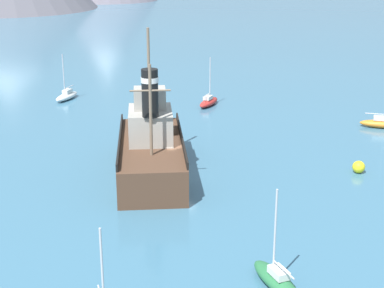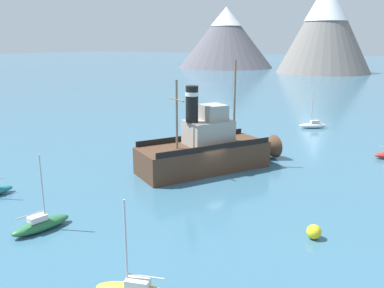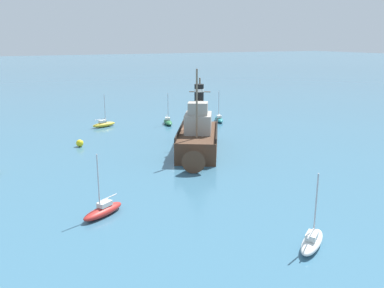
% 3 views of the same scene
% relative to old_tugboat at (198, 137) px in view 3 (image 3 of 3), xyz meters
% --- Properties ---
extents(ground_plane, '(600.00, 600.00, 0.00)m').
position_rel_old_tugboat_xyz_m(ground_plane, '(0.98, -1.56, -1.83)').
color(ground_plane, '#38667F').
extents(old_tugboat, '(10.28, 14.10, 9.90)m').
position_rel_old_tugboat_xyz_m(old_tugboat, '(0.00, 0.00, 0.00)').
color(old_tugboat, '#4C3323').
rests_on(old_tugboat, ground).
extents(sailboat_yellow, '(3.96, 2.15, 4.90)m').
position_rel_old_tugboat_xyz_m(sailboat_yellow, '(6.16, -19.04, -1.40)').
color(sailboat_yellow, gold).
rests_on(sailboat_yellow, ground).
extents(sailboat_red, '(3.84, 2.85, 4.90)m').
position_rel_old_tugboat_xyz_m(sailboat_red, '(14.51, 12.34, -1.40)').
color(sailboat_red, '#B22823').
rests_on(sailboat_red, ground).
extents(sailboat_green, '(1.90, 3.95, 4.90)m').
position_rel_old_tugboat_xyz_m(sailboat_green, '(-3.26, -16.44, -1.40)').
color(sailboat_green, '#286B3D').
rests_on(sailboat_green, ground).
extents(sailboat_white, '(3.75, 3.06, 4.90)m').
position_rel_old_tugboat_xyz_m(sailboat_white, '(3.80, 23.11, -1.40)').
color(sailboat_white, white).
rests_on(sailboat_white, ground).
extents(sailboat_teal, '(2.28, 3.95, 4.90)m').
position_rel_old_tugboat_xyz_m(sailboat_teal, '(-11.43, -14.66, -1.40)').
color(sailboat_teal, '#23757A').
rests_on(sailboat_teal, ground).
extents(mooring_buoy, '(0.89, 0.89, 0.89)m').
position_rel_old_tugboat_xyz_m(mooring_buoy, '(11.85, -8.92, -1.38)').
color(mooring_buoy, yellow).
rests_on(mooring_buoy, ground).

